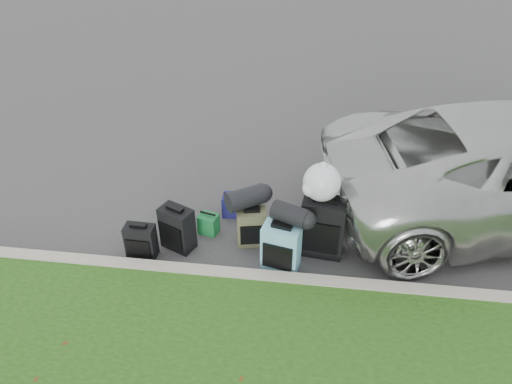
# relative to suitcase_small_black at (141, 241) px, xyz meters

# --- Properties ---
(ground) EXTENTS (120.00, 120.00, 0.00)m
(ground) POSITION_rel_suitcase_small_black_xyz_m (1.53, 0.68, -0.25)
(ground) COLOR #383535
(ground) RESTS_ON ground
(curb) EXTENTS (120.00, 0.18, 0.15)m
(curb) POSITION_rel_suitcase_small_black_xyz_m (1.53, -0.32, -0.17)
(curb) COLOR #9E937F
(curb) RESTS_ON ground
(suitcase_small_black) EXTENTS (0.40, 0.23, 0.49)m
(suitcase_small_black) POSITION_rel_suitcase_small_black_xyz_m (0.00, 0.00, 0.00)
(suitcase_small_black) COLOR black
(suitcase_small_black) RESTS_ON ground
(suitcase_large_black_left) EXTENTS (0.51, 0.42, 0.63)m
(suitcase_large_black_left) POSITION_rel_suitcase_small_black_xyz_m (0.44, 0.24, 0.07)
(suitcase_large_black_left) COLOR black
(suitcase_large_black_left) RESTS_ON ground
(suitcase_olive) EXTENTS (0.44, 0.32, 0.55)m
(suitcase_olive) POSITION_rel_suitcase_small_black_xyz_m (1.43, 0.44, 0.03)
(suitcase_olive) COLOR #3E3D28
(suitcase_olive) RESTS_ON ground
(suitcase_teal) EXTENTS (0.52, 0.38, 0.68)m
(suitcase_teal) POSITION_rel_suitcase_small_black_xyz_m (1.86, -0.00, 0.09)
(suitcase_teal) COLOR teal
(suitcase_teal) RESTS_ON ground
(suitcase_large_black_right) EXTENTS (0.60, 0.40, 0.85)m
(suitcase_large_black_right) POSITION_rel_suitcase_small_black_xyz_m (2.38, 0.38, 0.18)
(suitcase_large_black_right) COLOR black
(suitcase_large_black_right) RESTS_ON ground
(tote_green) EXTENTS (0.30, 0.27, 0.29)m
(tote_green) POSITION_rel_suitcase_small_black_xyz_m (0.79, 0.59, -0.10)
(tote_green) COLOR #197133
(tote_green) RESTS_ON ground
(tote_navy) EXTENTS (0.31, 0.25, 0.33)m
(tote_navy) POSITION_rel_suitcase_small_black_xyz_m (1.07, 1.04, -0.08)
(tote_navy) COLOR #18164F
(tote_navy) RESTS_ON ground
(duffel_left) EXTENTS (0.59, 0.52, 0.28)m
(duffel_left) POSITION_rel_suitcase_small_black_xyz_m (1.34, 0.53, 0.44)
(duffel_left) COLOR black
(duffel_left) RESTS_ON suitcase_olive
(duffel_right) EXTENTS (0.52, 0.41, 0.25)m
(duffel_right) POSITION_rel_suitcase_small_black_xyz_m (1.96, 0.11, 0.56)
(duffel_right) COLOR black
(duffel_right) RESTS_ON suitcase_teal
(trash_bag) EXTENTS (0.48, 0.48, 0.48)m
(trash_bag) POSITION_rel_suitcase_small_black_xyz_m (2.32, 0.44, 0.85)
(trash_bag) COLOR silver
(trash_bag) RESTS_ON suitcase_large_black_right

